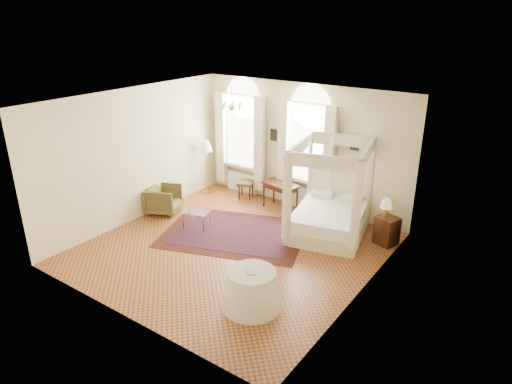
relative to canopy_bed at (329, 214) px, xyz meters
The scene contains 18 objects.
ground 2.41m from the canopy_bed, 126.61° to the right, with size 6.00×6.00×0.00m, color #9A582C.
room_walls 2.78m from the canopy_bed, 126.61° to the right, with size 6.00×6.00×6.00m.
window_left 3.58m from the canopy_bed, 163.43° to the left, with size 1.62×0.27×3.29m.
window_right 1.84m from the canopy_bed, 140.76° to the left, with size 1.62×0.27×3.29m.
chandelier 3.40m from the canopy_bed, 163.34° to the right, with size 0.51×0.45×0.50m.
wall_pictures 2.20m from the canopy_bed, 140.64° to the left, with size 2.54×0.03×0.39m.
canopy_bed is the anchor object (origin of this frame).
nightstand 1.35m from the canopy_bed, 13.73° to the left, with size 0.46×0.41×0.65m, color #35180E.
nightstand_lamp 1.33m from the canopy_bed, 18.33° to the left, with size 0.27×0.27×0.40m.
writing_desk 1.83m from the canopy_bed, 161.22° to the left, with size 1.05×0.68×0.72m.
laptop 1.65m from the canopy_bed, 156.76° to the left, with size 0.31×0.20×0.02m, color black.
stool 3.03m from the canopy_bed, 166.69° to the left, with size 0.54×0.54×0.48m.
armchair 4.33m from the canopy_bed, 161.68° to the right, with size 0.77×0.80×0.73m, color #4C4620.
coffee_table 3.19m from the canopy_bed, 151.03° to the right, with size 0.72×0.58×0.43m.
floor_lamp 4.20m from the canopy_bed, behind, with size 0.40×0.40×1.55m.
oriental_rug 2.29m from the canopy_bed, 145.01° to the right, with size 3.90×3.34×0.01m.
side_table 3.40m from the canopy_bed, 86.79° to the right, with size 1.07×1.07×0.73m.
book 3.46m from the canopy_bed, 88.15° to the right, with size 0.18×0.24×0.02m, color black.
Camera 1 is at (5.61, -7.08, 4.96)m, focal length 32.00 mm.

